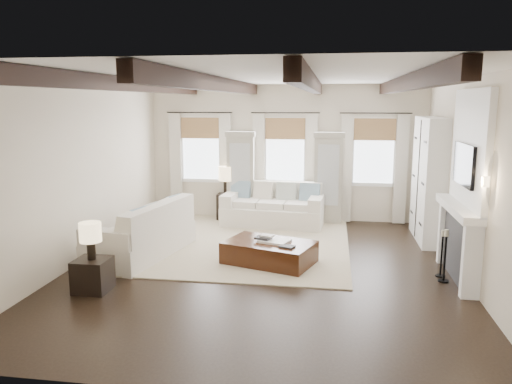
# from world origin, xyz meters

# --- Properties ---
(ground) EXTENTS (7.50, 7.50, 0.00)m
(ground) POSITION_xyz_m (0.00, 0.00, 0.00)
(ground) COLOR black
(ground) RESTS_ON ground
(room_shell) EXTENTS (6.54, 7.54, 3.22)m
(room_shell) POSITION_xyz_m (0.75, 0.90, 1.89)
(room_shell) COLOR beige
(room_shell) RESTS_ON ground
(area_rug) EXTENTS (3.81, 4.83, 0.02)m
(area_rug) POSITION_xyz_m (-0.44, 1.63, 0.01)
(area_rug) COLOR #BDAF92
(area_rug) RESTS_ON ground
(sofa_back) EXTENTS (2.35, 1.21, 0.98)m
(sofa_back) POSITION_xyz_m (-0.20, 3.12, 0.39)
(sofa_back) COLOR white
(sofa_back) RESTS_ON ground
(sofa_left) EXTENTS (1.46, 2.48, 1.00)m
(sofa_left) POSITION_xyz_m (-2.26, 0.40, 0.40)
(sofa_left) COLOR white
(sofa_left) RESTS_ON ground
(ottoman) EXTENTS (1.72, 1.36, 0.39)m
(ottoman) POSITION_xyz_m (0.06, 0.30, 0.20)
(ottoman) COLOR black
(ottoman) RESTS_ON ground
(tray) EXTENTS (0.59, 0.52, 0.04)m
(tray) POSITION_xyz_m (0.15, 0.30, 0.41)
(tray) COLOR white
(tray) RESTS_ON ottoman
(book_lower) EXTENTS (0.31, 0.27, 0.04)m
(book_lower) POSITION_xyz_m (-0.05, 0.33, 0.45)
(book_lower) COLOR #262628
(book_lower) RESTS_ON tray
(book_upper) EXTENTS (0.26, 0.23, 0.03)m
(book_upper) POSITION_xyz_m (0.01, 0.36, 0.49)
(book_upper) COLOR beige
(book_upper) RESTS_ON book_lower
(book_loose) EXTENTS (0.28, 0.25, 0.03)m
(book_loose) POSITION_xyz_m (0.40, 0.01, 0.41)
(book_loose) COLOR #262628
(book_loose) RESTS_ON ottoman
(side_table_front) EXTENTS (0.50, 0.50, 0.50)m
(side_table_front) POSITION_xyz_m (-2.40, -1.37, 0.25)
(side_table_front) COLOR black
(side_table_front) RESTS_ON ground
(lamp_front) EXTENTS (0.32, 0.32, 0.56)m
(lamp_front) POSITION_xyz_m (-2.40, -1.37, 0.88)
(lamp_front) COLOR black
(lamp_front) RESTS_ON side_table_front
(side_table_back) EXTENTS (0.42, 0.42, 0.64)m
(side_table_back) POSITION_xyz_m (-1.37, 3.45, 0.32)
(side_table_back) COLOR black
(side_table_back) RESTS_ON ground
(lamp_back) EXTENTS (0.38, 0.38, 0.66)m
(lamp_back) POSITION_xyz_m (-1.37, 3.45, 1.08)
(lamp_back) COLOR black
(lamp_back) RESTS_ON side_table_back
(candlestick_near) EXTENTS (0.17, 0.17, 0.85)m
(candlestick_near) POSITION_xyz_m (2.90, -0.17, 0.35)
(candlestick_near) COLOR black
(candlestick_near) RESTS_ON ground
(candlestick_far) EXTENTS (0.16, 0.16, 0.78)m
(candlestick_far) POSITION_xyz_m (2.90, 0.07, 0.32)
(candlestick_far) COLOR black
(candlestick_far) RESTS_ON ground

